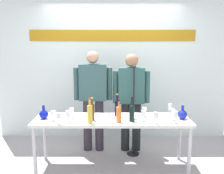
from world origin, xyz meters
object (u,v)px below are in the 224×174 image
wine_bottle_5 (90,113)px  wine_bottle_2 (132,112)px  decanter_blue_left (44,114)px  wine_glass_right_0 (144,114)px  wine_bottle_0 (92,111)px  display_table (112,123)px  wine_bottle_4 (132,109)px  decanter_blue_right (182,114)px  wine_glass_right_2 (170,107)px  wine_glass_right_4 (144,110)px  presenter_left (93,94)px  wine_glass_right_1 (156,115)px  wine_bottle_1 (119,113)px  wine_glass_right_3 (175,115)px  wine_glass_right_5 (173,112)px  wine_bottle_3 (117,107)px  microphone_stand (133,126)px  wine_glass_left_3 (59,116)px  wine_glass_left_2 (72,111)px  wine_glass_left_1 (68,114)px

wine_bottle_5 → wine_bottle_2: bearing=7.8°
decanter_blue_left → wine_glass_right_0: (1.39, -0.11, 0.04)m
wine_glass_right_0 → wine_bottle_0: bearing=175.1°
display_table → wine_bottle_4: wine_bottle_4 is taller
display_table → decanter_blue_left: size_ratio=11.30×
wine_bottle_2 → wine_bottle_5: (-0.57, -0.08, 0.01)m
decanter_blue_right → display_table: bearing=178.9°
wine_glass_right_2 → wine_glass_right_4: 0.42m
wine_bottle_5 → presenter_left: bearing=91.3°
decanter_blue_right → wine_glass_right_1: size_ratio=1.29×
wine_bottle_1 → wine_glass_right_3: bearing=-2.5°
decanter_blue_right → wine_glass_right_5: (-0.15, -0.05, 0.04)m
decanter_blue_left → wine_glass_right_2: decanter_blue_left is taller
wine_glass_right_0 → wine_glass_right_4: size_ratio=1.09×
decanter_blue_right → wine_bottle_4: bearing=177.8°
wine_bottle_3 → microphone_stand: (0.27, 0.33, -0.39)m
decanter_blue_right → wine_bottle_1: bearing=-170.6°
wine_glass_right_0 → wine_glass_right_1: wine_glass_right_1 is taller
wine_bottle_5 → wine_glass_right_1: size_ratio=2.18×
wine_glass_right_2 → wine_glass_right_4: size_ratio=1.21×
decanter_blue_right → wine_glass_left_3: 1.71m
presenter_left → wine_glass_left_3: (-0.39, -0.91, -0.11)m
presenter_left → wine_glass_right_2: size_ratio=10.04×
display_table → wine_bottle_2: (0.27, -0.13, 0.19)m
decanter_blue_left → wine_glass_left_2: decanter_blue_left is taller
wine_glass_right_2 → wine_glass_right_3: 0.41m
wine_bottle_0 → wine_bottle_4: size_ratio=1.00×
wine_bottle_5 → wine_glass_left_3: (-0.40, -0.06, -0.03)m
wine_bottle_4 → wine_glass_left_3: wine_bottle_4 is taller
wine_bottle_5 → wine_glass_right_5: size_ratio=2.11×
wine_bottle_1 → wine_glass_right_0: bearing=6.0°
presenter_left → decanter_blue_right: bearing=-27.0°
wine_bottle_4 → microphone_stand: size_ratio=0.22×
wine_glass_left_3 → wine_glass_right_3: wine_glass_right_3 is taller
wine_glass_right_4 → microphone_stand: microphone_stand is taller
wine_glass_left_1 → microphone_stand: 1.19m
presenter_left → microphone_stand: (0.66, -0.19, -0.48)m
display_table → wine_glass_right_4: wine_glass_right_4 is taller
presenter_left → wine_glass_left_3: 0.99m
wine_bottle_5 → wine_glass_left_1: 0.29m
wine_glass_right_2 → wine_glass_right_3: (-0.02, -0.41, -0.00)m
wine_glass_left_2 → wine_bottle_3: bearing=9.1°
wine_bottle_1 → microphone_stand: (0.25, 0.63, -0.38)m
wine_glass_right_2 → presenter_left: bearing=159.8°
wine_bottle_5 → wine_glass_left_1: size_ratio=2.06×
presenter_left → wine_glass_right_3: bearing=-36.1°
wine_glass_right_4 → wine_glass_left_3: bearing=-162.8°
decanter_blue_right → wine_glass_right_1: decanter_blue_right is taller
wine_glass_right_2 → wine_glass_left_3: bearing=-163.1°
wine_bottle_4 → decanter_blue_right: bearing=-2.2°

